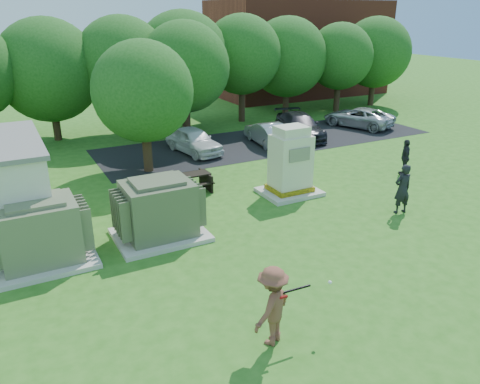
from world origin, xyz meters
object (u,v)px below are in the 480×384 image
generator_cabinet (290,165)px  transformer_right (159,211)px  person_walking_right (405,157)px  car_dark (300,126)px  car_silver_a (267,133)px  car_silver_b (358,117)px  transformer_left (40,234)px  batter (272,306)px  person_by_generator (402,189)px  picnic_table (189,181)px  car_white (194,140)px

generator_cabinet → transformer_right: bearing=-167.7°
person_walking_right → car_dark: 7.98m
car_silver_a → car_silver_b: car_silver_a is taller
transformer_left → batter: bearing=-56.4°
person_by_generator → car_dark: bearing=-98.4°
batter → car_dark: 18.95m
transformer_right → car_dark: bearing=36.9°
picnic_table → car_silver_b: car_silver_b is taller
picnic_table → car_white: car_white is taller
person_by_generator → transformer_right: bearing=-7.8°
transformer_left → car_silver_b: bearing=24.5°
transformer_left → car_dark: size_ratio=0.62×
car_white → generator_cabinet: bearing=-90.0°
picnic_table → person_by_generator: bearing=-42.9°
picnic_table → batter: batter is taller
picnic_table → car_white: bearing=65.4°
transformer_left → car_silver_a: transformer_left is taller
picnic_table → batter: 10.08m
generator_cabinet → car_silver_b: bearing=36.9°
transformer_right → generator_cabinet: bearing=12.3°
person_walking_right → car_silver_b: (4.61, 8.46, -0.20)m
transformer_right → person_by_generator: bearing=-14.7°
transformer_right → person_walking_right: (12.19, 0.89, -0.13)m
car_silver_b → car_white: bearing=-18.1°
picnic_table → person_by_generator: size_ratio=0.94×
car_silver_b → transformer_right: bearing=8.5°
person_walking_right → car_dark: size_ratio=0.35×
transformer_right → car_silver_b: (16.80, 9.35, -0.33)m
transformer_right → car_white: 10.11m
transformer_left → person_by_generator: 12.64m
transformer_right → car_white: transformer_right is taller
transformer_right → person_by_generator: (8.73, -2.29, -0.01)m
person_walking_right → batter: bearing=-23.9°
generator_cabinet → picnic_table: generator_cabinet is taller
person_walking_right → car_white: bearing=-103.3°
batter → car_silver_b: batter is taller
generator_cabinet → car_dark: generator_cabinet is taller
batter → person_walking_right: size_ratio=1.16×
transformer_right → car_silver_b: transformer_right is taller
transformer_left → transformer_right: size_ratio=1.00×
transformer_left → transformer_right: bearing=0.0°
transformer_left → batter: 7.64m
batter → car_silver_b: (16.27, 15.72, -0.34)m
car_silver_a → car_dark: size_ratio=0.80×
generator_cabinet → person_walking_right: size_ratio=1.71×
car_dark → transformer_right: bearing=-129.2°
generator_cabinet → picnic_table: 4.31m
car_silver_a → car_dark: car_dark is taller
picnic_table → person_walking_right: bearing=-15.1°
car_dark → car_silver_a: bearing=-156.4°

